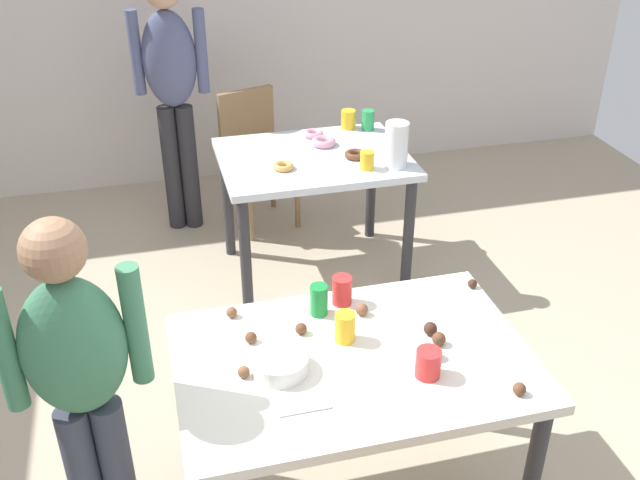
{
  "coord_description": "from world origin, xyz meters",
  "views": [
    {
      "loc": [
        -0.53,
        -1.93,
        2.35
      ],
      "look_at": [
        0.09,
        0.49,
        0.9
      ],
      "focal_mm": 40.89,
      "sensor_mm": 36.0,
      "label": 1
    }
  ],
  "objects_px": {
    "pitcher_far": "(396,145)",
    "mixing_bowl": "(280,364)",
    "soda_can": "(319,300)",
    "dining_table_far": "(314,174)",
    "chair_far_table": "(255,150)",
    "dining_table_near": "(353,378)",
    "person_adult_far": "(172,80)",
    "person_girl_near": "(81,379)"
  },
  "relations": [
    {
      "from": "soda_can",
      "to": "pitcher_far",
      "type": "height_order",
      "value": "pitcher_far"
    },
    {
      "from": "dining_table_near",
      "to": "dining_table_far",
      "type": "relative_size",
      "value": 1.19
    },
    {
      "from": "mixing_bowl",
      "to": "soda_can",
      "type": "xyz_separation_m",
      "value": [
        0.21,
        0.28,
        0.03
      ]
    },
    {
      "from": "soda_can",
      "to": "chair_far_table",
      "type": "bearing_deg",
      "value": 86.59
    },
    {
      "from": "person_girl_near",
      "to": "person_adult_far",
      "type": "bearing_deg",
      "value": 78.78
    },
    {
      "from": "chair_far_table",
      "to": "pitcher_far",
      "type": "xyz_separation_m",
      "value": [
        0.6,
        -0.99,
        0.37
      ]
    },
    {
      "from": "dining_table_near",
      "to": "pitcher_far",
      "type": "bearing_deg",
      "value": 65.35
    },
    {
      "from": "mixing_bowl",
      "to": "soda_can",
      "type": "distance_m",
      "value": 0.35
    },
    {
      "from": "person_adult_far",
      "to": "dining_table_near",
      "type": "bearing_deg",
      "value": -80.77
    },
    {
      "from": "pitcher_far",
      "to": "mixing_bowl",
      "type": "bearing_deg",
      "value": -122.26
    },
    {
      "from": "dining_table_far",
      "to": "person_girl_near",
      "type": "bearing_deg",
      "value": -124.81
    },
    {
      "from": "person_adult_far",
      "to": "pitcher_far",
      "type": "height_order",
      "value": "person_adult_far"
    },
    {
      "from": "chair_far_table",
      "to": "pitcher_far",
      "type": "height_order",
      "value": "pitcher_far"
    },
    {
      "from": "dining_table_far",
      "to": "person_girl_near",
      "type": "relative_size",
      "value": 0.73
    },
    {
      "from": "person_adult_far",
      "to": "person_girl_near",
      "type": "bearing_deg",
      "value": -101.22
    },
    {
      "from": "dining_table_near",
      "to": "pitcher_far",
      "type": "distance_m",
      "value": 1.63
    },
    {
      "from": "person_girl_near",
      "to": "soda_can",
      "type": "height_order",
      "value": "person_girl_near"
    },
    {
      "from": "soda_can",
      "to": "pitcher_far",
      "type": "distance_m",
      "value": 1.4
    },
    {
      "from": "chair_far_table",
      "to": "soda_can",
      "type": "xyz_separation_m",
      "value": [
        -0.13,
        -2.18,
        0.31
      ]
    },
    {
      "from": "chair_far_table",
      "to": "person_girl_near",
      "type": "height_order",
      "value": "person_girl_near"
    },
    {
      "from": "chair_far_table",
      "to": "mixing_bowl",
      "type": "xyz_separation_m",
      "value": [
        -0.34,
        -2.46,
        0.28
      ]
    },
    {
      "from": "person_adult_far",
      "to": "chair_far_table",
      "type": "bearing_deg",
      "value": -2.88
    },
    {
      "from": "person_girl_near",
      "to": "pitcher_far",
      "type": "xyz_separation_m",
      "value": [
        1.56,
        1.45,
        0.04
      ]
    },
    {
      "from": "person_adult_far",
      "to": "mixing_bowl",
      "type": "distance_m",
      "value": 2.5
    },
    {
      "from": "chair_far_table",
      "to": "person_girl_near",
      "type": "xyz_separation_m",
      "value": [
        -0.97,
        -2.44,
        0.33
      ]
    },
    {
      "from": "chair_far_table",
      "to": "pitcher_far",
      "type": "bearing_deg",
      "value": -58.85
    },
    {
      "from": "dining_table_near",
      "to": "person_girl_near",
      "type": "xyz_separation_m",
      "value": [
        -0.89,
        0.02,
        0.18
      ]
    },
    {
      "from": "dining_table_near",
      "to": "mixing_bowl",
      "type": "xyz_separation_m",
      "value": [
        -0.26,
        -0.01,
        0.13
      ]
    },
    {
      "from": "soda_can",
      "to": "pitcher_far",
      "type": "xyz_separation_m",
      "value": [
        0.73,
        1.19,
        0.06
      ]
    },
    {
      "from": "person_girl_near",
      "to": "soda_can",
      "type": "relative_size",
      "value": 11.46
    },
    {
      "from": "dining_table_near",
      "to": "dining_table_far",
      "type": "distance_m",
      "value": 1.73
    },
    {
      "from": "mixing_bowl",
      "to": "pitcher_far",
      "type": "distance_m",
      "value": 1.75
    },
    {
      "from": "mixing_bowl",
      "to": "soda_can",
      "type": "bearing_deg",
      "value": 53.99
    },
    {
      "from": "dining_table_far",
      "to": "soda_can",
      "type": "relative_size",
      "value": 8.41
    },
    {
      "from": "dining_table_near",
      "to": "mixing_bowl",
      "type": "bearing_deg",
      "value": -177.85
    },
    {
      "from": "mixing_bowl",
      "to": "pitcher_far",
      "type": "height_order",
      "value": "pitcher_far"
    },
    {
      "from": "dining_table_far",
      "to": "dining_table_near",
      "type": "bearing_deg",
      "value": -99.48
    },
    {
      "from": "dining_table_near",
      "to": "chair_far_table",
      "type": "distance_m",
      "value": 2.46
    },
    {
      "from": "mixing_bowl",
      "to": "dining_table_far",
      "type": "bearing_deg",
      "value": 72.41
    },
    {
      "from": "soda_can",
      "to": "dining_table_far",
      "type": "bearing_deg",
      "value": 76.74
    },
    {
      "from": "soda_can",
      "to": "pitcher_far",
      "type": "relative_size",
      "value": 0.5
    },
    {
      "from": "person_girl_near",
      "to": "pitcher_far",
      "type": "bearing_deg",
      "value": 42.86
    }
  ]
}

